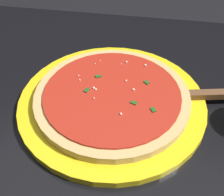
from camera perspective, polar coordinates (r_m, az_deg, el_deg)
The scene contains 4 objects.
restaurant_table at distance 0.71m, azimuth -4.44°, elevation -10.14°, with size 1.13×0.81×0.78m.
serving_plate at distance 0.61m, azimuth -0.00°, elevation -0.86°, with size 0.38×0.38×0.01m, color yellow.
pizza at distance 0.60m, azimuth 0.00°, elevation 0.30°, with size 0.31×0.31×0.02m.
pizza_server at distance 0.63m, azimuth 16.00°, elevation 0.45°, with size 0.22×0.09×0.01m.
Camera 1 is at (0.12, -0.41, 1.21)m, focal length 47.76 mm.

